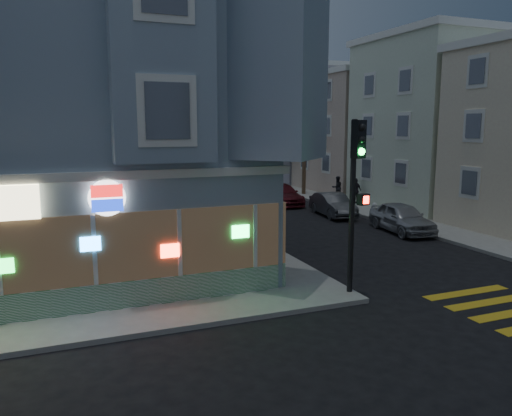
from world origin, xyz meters
TOP-DOWN VIEW (x-y plane):
  - ground at (0.00, 0.00)m, footprint 120.00×120.00m
  - sidewalk_ne at (23.00, 23.00)m, footprint 24.00×42.00m
  - corner_building at (-6.00, 10.98)m, footprint 14.60×14.60m
  - row_house_b at (19.50, 16.00)m, footprint 12.00×8.60m
  - row_house_c at (19.50, 25.00)m, footprint 12.00×8.60m
  - row_house_d at (19.50, 34.00)m, footprint 12.00×8.60m
  - utility_pole at (12.00, 24.00)m, footprint 2.20×0.30m
  - street_tree_near at (12.20, 30.00)m, footprint 3.00×3.00m
  - street_tree_far at (12.20, 38.00)m, footprint 3.00×3.00m
  - pedestrian_a at (13.00, 20.69)m, footprint 0.86×0.71m
  - pedestrian_b at (13.00, 18.27)m, footprint 1.09×0.71m
  - parked_car_a at (10.47, 10.12)m, footprint 2.32×4.60m
  - parked_car_b at (9.55, 15.40)m, footprint 1.94×4.34m
  - parked_car_c at (8.60, 20.60)m, footprint 2.32×4.91m
  - parked_car_d at (8.60, 25.80)m, footprint 2.73×5.07m
  - traffic_signal at (2.82, 2.67)m, footprint 0.66×0.61m
  - fire_hydrant at (11.30, 13.66)m, footprint 0.47×0.27m

SIDE VIEW (x-z plane):
  - ground at x=0.00m, z-range 0.00..0.00m
  - sidewalk_ne at x=23.00m, z-range 0.00..0.15m
  - fire_hydrant at x=11.30m, z-range 0.17..0.99m
  - parked_car_d at x=8.60m, z-range 0.00..1.35m
  - parked_car_b at x=9.55m, z-range 0.00..1.38m
  - parked_car_c at x=8.60m, z-range 0.00..1.38m
  - parked_car_a at x=10.47m, z-range 0.00..1.50m
  - pedestrian_a at x=13.00m, z-range 0.15..1.77m
  - pedestrian_b at x=13.00m, z-range 0.15..1.88m
  - traffic_signal at x=2.82m, z-range 1.10..6.51m
  - street_tree_near at x=12.20m, z-range 1.29..6.59m
  - street_tree_far at x=12.20m, z-range 1.29..6.59m
  - row_house_c at x=19.50m, z-range 0.15..9.15m
  - utility_pole at x=12.00m, z-range 0.30..9.30m
  - row_house_b at x=19.50m, z-range 0.15..10.65m
  - row_house_d at x=19.50m, z-range 0.15..10.65m
  - corner_building at x=-6.00m, z-range 0.12..11.52m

